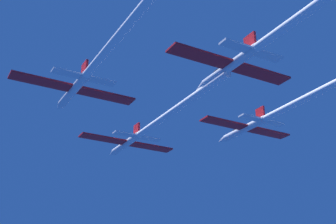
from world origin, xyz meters
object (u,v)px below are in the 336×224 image
(jet_left_wing, at_px, (102,56))
(jet_slot, at_px, (293,22))
(jet_lead, at_px, (147,129))
(jet_right_wing, at_px, (284,109))

(jet_left_wing, distance_m, jet_slot, 21.90)
(jet_lead, height_order, jet_slot, jet_slot)
(jet_right_wing, bearing_deg, jet_slot, -130.42)
(jet_left_wing, relative_size, jet_right_wing, 1.06)
(jet_left_wing, height_order, jet_slot, jet_left_wing)
(jet_lead, height_order, jet_right_wing, jet_right_wing)
(jet_slot, bearing_deg, jet_left_wing, 131.67)
(jet_left_wing, distance_m, jet_right_wing, 30.00)
(jet_lead, distance_m, jet_right_wing, 21.67)
(jet_left_wing, height_order, jet_right_wing, jet_right_wing)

